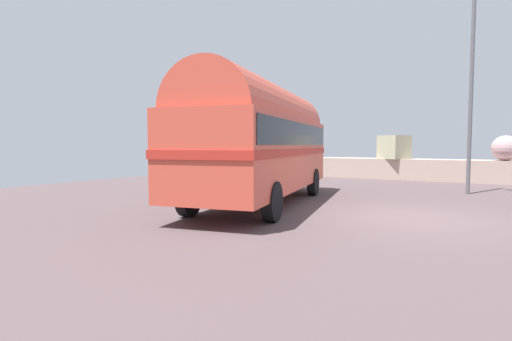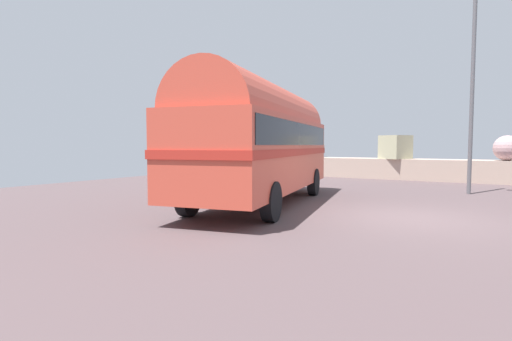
% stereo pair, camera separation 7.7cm
% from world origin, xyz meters
% --- Properties ---
extents(ground, '(32.00, 26.00, 0.02)m').
position_xyz_m(ground, '(0.00, 0.00, 0.01)').
color(ground, '#534345').
extents(breakwater, '(31.36, 2.15, 2.49)m').
position_xyz_m(breakwater, '(-0.04, 11.77, 0.71)').
color(breakwater, tan).
rests_on(breakwater, ground).
extents(vintage_coach, '(4.28, 8.90, 3.70)m').
position_xyz_m(vintage_coach, '(-4.28, 0.06, 2.05)').
color(vintage_coach, black).
rests_on(vintage_coach, ground).
extents(lamp_post, '(0.64, 0.68, 7.25)m').
position_xyz_m(lamp_post, '(0.98, 6.17, 4.04)').
color(lamp_post, '#5B5B60').
rests_on(lamp_post, ground).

